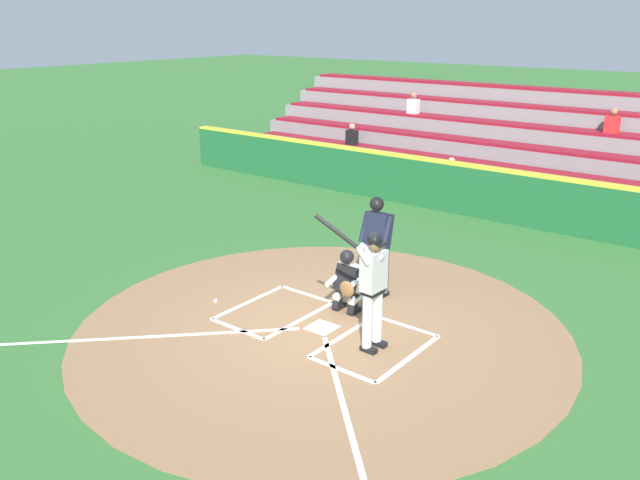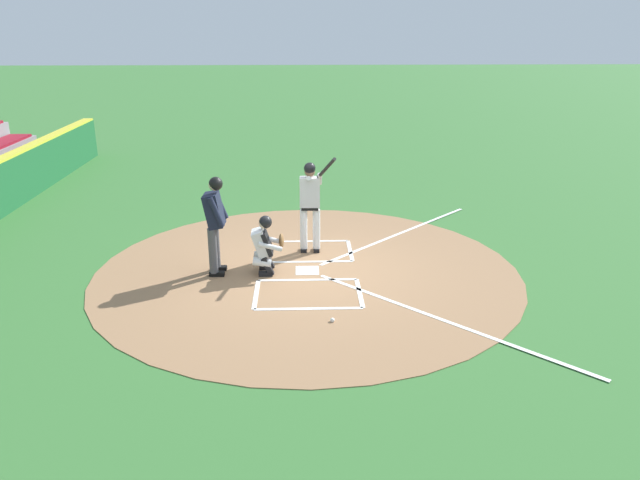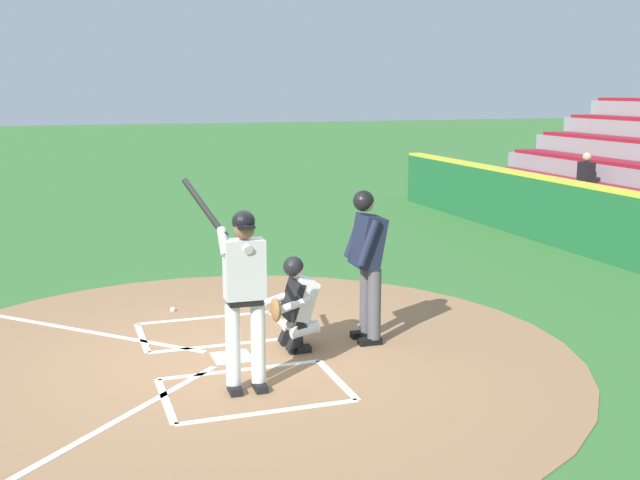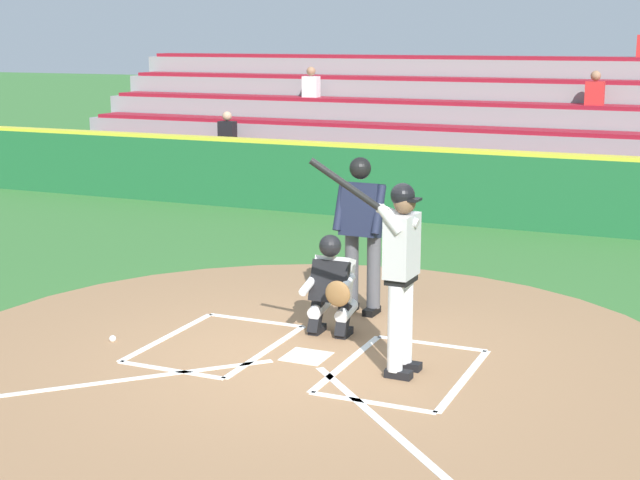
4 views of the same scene
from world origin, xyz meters
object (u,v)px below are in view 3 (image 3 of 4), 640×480
at_px(batter, 243,287).
at_px(catcher, 295,302).
at_px(baseball, 173,310).
at_px(plate_umpire, 367,256).

height_order(batter, catcher, batter).
distance_m(catcher, baseball, 2.43).
bearing_deg(plate_umpire, baseball, 44.96).
xyz_separation_m(plate_umpire, baseball, (2.06, 2.05, -1.04)).
bearing_deg(baseball, catcher, -150.94).
relative_size(catcher, baseball, 15.27).
height_order(catcher, baseball, catcher).
relative_size(batter, catcher, 1.88).
distance_m(batter, catcher, 1.46).
xyz_separation_m(batter, catcher, (1.06, -0.86, -0.51)).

